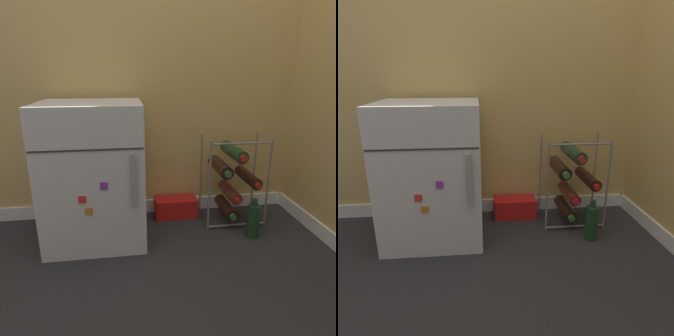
% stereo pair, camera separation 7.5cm
% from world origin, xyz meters
% --- Properties ---
extents(ground_plane, '(14.00, 14.00, 0.00)m').
position_xyz_m(ground_plane, '(0.00, 0.00, 0.00)').
color(ground_plane, '#28282B').
extents(wall_back, '(6.89, 0.07, 2.50)m').
position_xyz_m(wall_back, '(0.00, 0.60, 1.24)').
color(wall_back, tan).
rests_on(wall_back, ground_plane).
extents(mini_fridge, '(0.55, 0.51, 0.79)m').
position_xyz_m(mini_fridge, '(-0.36, 0.28, 0.40)').
color(mini_fridge, silver).
rests_on(mini_fridge, ground_plane).
extents(wine_rack, '(0.38, 0.32, 0.57)m').
position_xyz_m(wine_rack, '(0.48, 0.35, 0.30)').
color(wine_rack, slate).
rests_on(wine_rack, ground_plane).
extents(soda_box, '(0.28, 0.15, 0.13)m').
position_xyz_m(soda_box, '(0.14, 0.47, 0.07)').
color(soda_box, red).
rests_on(soda_box, ground_plane).
extents(loose_bottle_floor, '(0.07, 0.07, 0.24)m').
position_xyz_m(loose_bottle_floor, '(0.55, 0.14, 0.11)').
color(loose_bottle_floor, '#19381E').
rests_on(loose_bottle_floor, ground_plane).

